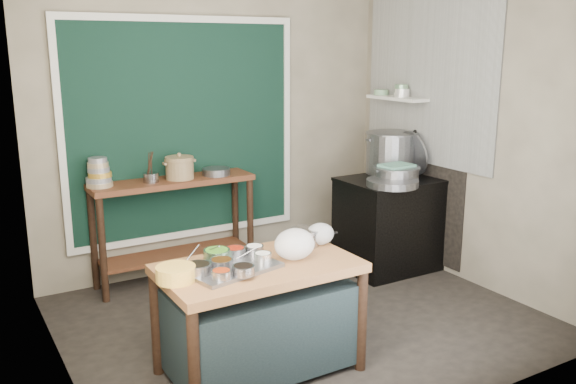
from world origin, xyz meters
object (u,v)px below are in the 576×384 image
utensil_cup (151,178)px  stock_pot (391,153)px  back_counter (175,230)px  condiment_tray (230,267)px  steamer (396,174)px  prep_table (259,318)px  saucepan (305,237)px  stove_block (390,225)px  ceramic_crock (180,169)px  yellow_basin (176,274)px

utensil_cup → stock_pot: size_ratio=0.26×
back_counter → condiment_tray: 1.86m
utensil_cup → steamer: 2.21m
prep_table → condiment_tray: bearing=177.7°
condiment_tray → saucepan: bearing=13.7°
stove_block → steamer: steamer is taller
utensil_cup → ceramic_crock: size_ratio=0.51×
back_counter → saucepan: size_ratio=6.70×
yellow_basin → steamer: bearing=21.3°
prep_table → utensil_cup: (-0.10, 1.79, 0.62)m
prep_table → steamer: (1.94, 0.97, 0.58)m
stove_block → steamer: 0.54m
back_counter → yellow_basin: (-0.65, -1.83, 0.32)m
saucepan → utensil_cup: bearing=121.6°
prep_table → yellow_basin: size_ratio=5.32×
back_counter → stock_pot: size_ratio=2.80×
utensil_cup → ceramic_crock: (0.27, 0.00, 0.05)m
saucepan → ceramic_crock: bearing=112.8°
back_counter → stove_block: 2.04m
prep_table → utensil_cup: 1.90m
ceramic_crock → condiment_tray: bearing=-101.5°
prep_table → ceramic_crock: size_ratio=4.70×
saucepan → steamer: steamer is taller
stove_block → utensil_cup: utensil_cup is taller
yellow_basin → ceramic_crock: (0.72, 1.80, 0.24)m
condiment_tray → ceramic_crock: (0.36, 1.79, 0.28)m
prep_table → stock_pot: stock_pot is taller
steamer → stove_block: bearing=65.0°
prep_table → stock_pot: bearing=30.9°
steamer → yellow_basin: bearing=-158.7°
saucepan → utensil_cup: size_ratio=1.59×
yellow_basin → utensil_cup: bearing=75.9°
condiment_tray → ceramic_crock: ceramic_crock is taller
saucepan → condiment_tray: bearing=-153.5°
prep_table → condiment_tray: size_ratio=2.23×
steamer → utensil_cup: bearing=158.0°
yellow_basin → steamer: steamer is taller
back_counter → yellow_basin: back_counter is taller
prep_table → stock_pot: 2.61m
prep_table → yellow_basin: (-0.55, -0.01, 0.42)m
utensil_cup → stock_pot: bearing=-12.4°
stove_block → utensil_cup: size_ratio=6.62×
saucepan → yellow_basin: bearing=-157.4°
ceramic_crock → back_counter: bearing=157.9°
stove_block → yellow_basin: bearing=-156.7°
prep_table → saucepan: 0.65m
ceramic_crock → steamer: bearing=-25.0°
condiment_tray → yellow_basin: yellow_basin is taller
utensil_cup → ceramic_crock: 0.27m
stock_pot → prep_table: bearing=-148.9°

